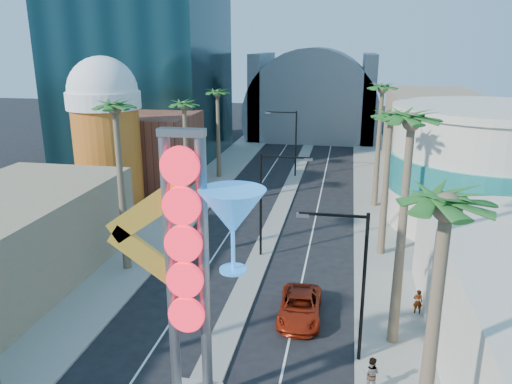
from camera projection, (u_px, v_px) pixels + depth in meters
name	position (u px, v px, depth m)	size (l,w,h in m)	color
sidewalk_west	(198.00, 193.00, 53.78)	(5.00, 100.00, 0.15)	gray
sidewalk_east	(379.00, 203.00, 50.44)	(5.00, 100.00, 0.15)	gray
median	(289.00, 190.00, 54.94)	(1.60, 84.00, 0.15)	gray
brick_filler_west	(150.00, 150.00, 56.63)	(10.00, 10.00, 8.00)	brown
filler_east	(432.00, 135.00, 60.14)	(10.00, 20.00, 10.00)	#8C7C5A
beer_mug	(106.00, 127.00, 48.17)	(7.00, 7.00, 14.50)	#C9621A
turquoise_building	(487.00, 169.00, 42.76)	(16.60, 16.60, 10.60)	beige
canopy	(313.00, 112.00, 85.76)	(22.00, 16.00, 22.00)	slate
neon_sign	(206.00, 261.00, 19.72)	(6.53, 2.60, 12.55)	gray
streetlight_0	(268.00, 195.00, 36.51)	(3.79, 0.25, 8.00)	black
streetlight_1	(291.00, 137.00, 59.32)	(3.79, 0.25, 8.00)	black
streetlight_2	(354.00, 274.00, 24.14)	(3.45, 0.25, 8.00)	black
palm_1	(116.00, 119.00, 32.72)	(2.40, 2.40, 12.70)	brown
palm_2	(184.00, 112.00, 46.30)	(2.40, 2.40, 11.20)	brown
palm_3	(217.00, 98.00, 57.60)	(2.40, 2.40, 11.20)	brown
palm_4	(444.00, 227.00, 14.62)	(2.40, 2.40, 12.20)	brown
palm_5	(410.00, 137.00, 23.78)	(2.40, 2.40, 13.20)	brown
palm_6	(390.00, 126.00, 35.47)	(2.40, 2.40, 11.70)	brown
palm_7	(382.00, 96.00, 46.52)	(2.40, 2.40, 12.70)	brown
red_pickup	(300.00, 307.00, 29.25)	(2.41, 5.23, 1.45)	#99200B
pedestrian_a	(418.00, 302.00, 29.49)	(0.55, 0.36, 1.52)	gray
pedestrian_b	(371.00, 374.00, 22.91)	(0.82, 0.64, 1.68)	gray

